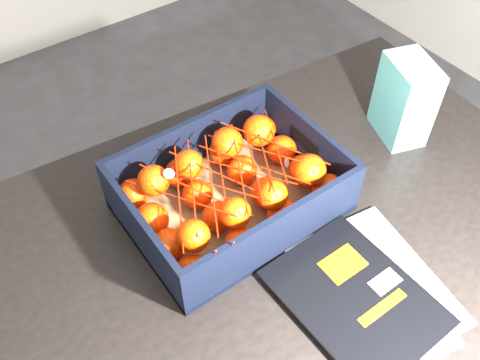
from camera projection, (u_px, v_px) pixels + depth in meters
ground at (204, 325)px, 1.69m from camera, size 3.50×3.50×0.00m
table at (277, 257)px, 1.09m from camera, size 1.26×0.90×0.75m
magazine_stack at (365, 291)px, 0.92m from camera, size 0.28×0.33×0.02m
produce_crate at (231, 195)px, 1.03m from camera, size 0.40×0.30×0.12m
clementine_heap at (233, 187)px, 1.01m from camera, size 0.38×0.28×0.11m
mesh_net at (230, 175)px, 0.97m from camera, size 0.33×0.26×0.09m
retail_carton at (404, 100)px, 1.13m from camera, size 0.12×0.14×0.19m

